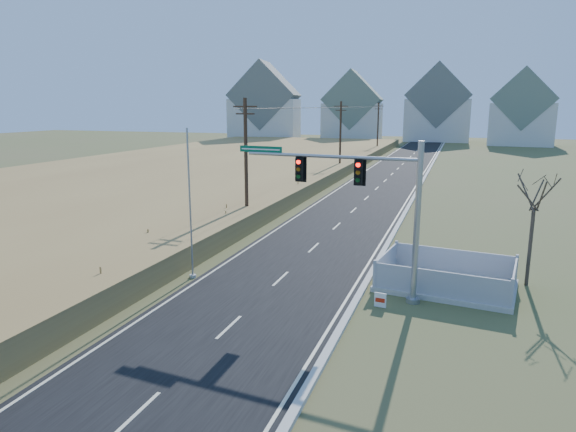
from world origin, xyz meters
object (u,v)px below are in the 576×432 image
(open_sign, at_px, (380,300))
(bare_tree, at_px, (536,190))
(traffic_signal_mast, at_px, (375,202))
(fence_enclosure, at_px, (446,282))
(flagpole, at_px, (191,220))

(open_sign, bearing_deg, bare_tree, 46.25)
(traffic_signal_mast, relative_size, fence_enclosure, 1.33)
(open_sign, bearing_deg, traffic_signal_mast, 122.11)
(flagpole, bearing_deg, bare_tree, 14.64)
(traffic_signal_mast, bearing_deg, bare_tree, 35.01)
(traffic_signal_mast, distance_m, fence_enclosure, 5.59)
(fence_enclosure, height_order, bare_tree, bare_tree)
(traffic_signal_mast, relative_size, open_sign, 13.86)
(traffic_signal_mast, xyz_separation_m, flagpole, (-8.95, -0.32, -1.38))
(flagpole, bearing_deg, fence_enclosure, 11.73)
(flagpole, distance_m, bare_tree, 16.38)
(fence_enclosure, distance_m, bare_tree, 5.92)
(traffic_signal_mast, height_order, fence_enclosure, traffic_signal_mast)
(fence_enclosure, distance_m, open_sign, 4.30)
(fence_enclosure, height_order, flagpole, flagpole)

